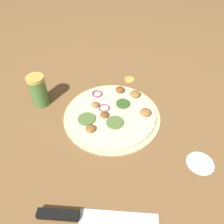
{
  "coord_description": "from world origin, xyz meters",
  "views": [
    {
      "loc": [
        -0.1,
        -0.49,
        0.52
      ],
      "look_at": [
        0.0,
        0.0,
        0.02
      ],
      "focal_mm": 35.0,
      "sensor_mm": 36.0,
      "label": 1
    }
  ],
  "objects": [
    {
      "name": "flour_patch",
      "position": [
        0.2,
        -0.22,
        0.0
      ],
      "size": [
        0.07,
        0.07,
        0.0
      ],
      "color": "white",
      "rests_on": "ground_plane"
    },
    {
      "name": "spice_jar",
      "position": [
        -0.23,
        0.11,
        0.06
      ],
      "size": [
        0.06,
        0.06,
        0.11
      ],
      "color": "#4C7F42",
      "rests_on": "ground_plane"
    },
    {
      "name": "knife",
      "position": [
        -0.13,
        -0.3,
        0.01
      ],
      "size": [
        0.27,
        0.1,
        0.02
      ],
      "rotation": [
        0.0,
        0.0,
        6.01
      ],
      "color": "silver",
      "rests_on": "ground_plane"
    },
    {
      "name": "loose_cap",
      "position": [
        0.11,
        0.18,
        0.0
      ],
      "size": [
        0.04,
        0.04,
        0.01
      ],
      "color": "gold",
      "rests_on": "ground_plane"
    },
    {
      "name": "pizza",
      "position": [
        0.0,
        0.0,
        0.01
      ],
      "size": [
        0.32,
        0.32,
        0.03
      ],
      "color": "beige",
      "rests_on": "ground_plane"
    },
    {
      "name": "ground_plane",
      "position": [
        0.0,
        0.0,
        0.0
      ],
      "size": [
        3.0,
        3.0,
        0.0
      ],
      "primitive_type": "plane",
      "color": "brown"
    }
  ]
}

